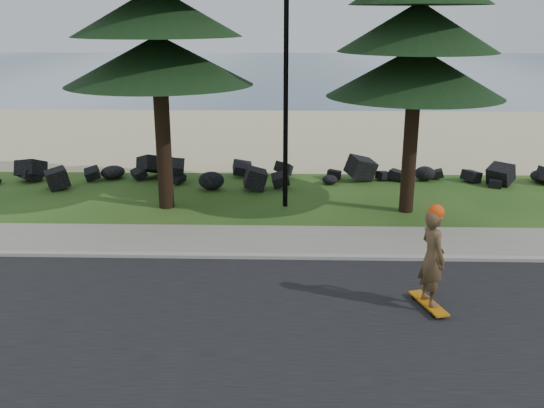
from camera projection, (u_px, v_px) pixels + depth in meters
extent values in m
plane|color=#204816|center=(284.00, 245.00, 14.96)|extent=(160.00, 160.00, 0.00)
cube|color=black|center=(282.00, 337.00, 10.66)|extent=(160.00, 7.00, 0.02)
cube|color=#ABA89A|center=(284.00, 257.00, 14.08)|extent=(160.00, 0.20, 0.10)
cube|color=gray|center=(284.00, 240.00, 15.13)|extent=(160.00, 2.00, 0.08)
cube|color=#D4BC8D|center=(287.00, 134.00, 28.79)|extent=(160.00, 15.00, 0.01)
cube|color=#3B5B71|center=(288.00, 69.00, 63.62)|extent=(160.00, 58.00, 0.01)
cylinder|color=black|center=(286.00, 69.00, 16.82)|extent=(0.14, 0.14, 8.00)
cube|color=#BF6F0B|center=(428.00, 303.00, 11.69)|extent=(0.59, 1.15, 0.04)
imported|color=brown|center=(432.00, 257.00, 11.40)|extent=(0.63, 0.78, 1.87)
sphere|color=#FA470D|center=(436.00, 212.00, 11.13)|extent=(0.30, 0.30, 0.30)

